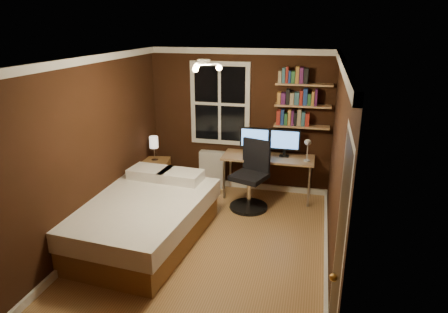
% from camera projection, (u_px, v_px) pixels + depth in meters
% --- Properties ---
extents(floor, '(4.20, 4.20, 0.00)m').
position_uv_depth(floor, '(209.00, 244.00, 5.50)').
color(floor, brown).
rests_on(floor, ground).
extents(wall_back, '(3.20, 0.04, 2.50)m').
position_uv_depth(wall_back, '(240.00, 121.00, 7.03)').
color(wall_back, black).
rests_on(wall_back, ground).
extents(wall_left, '(0.04, 4.20, 2.50)m').
position_uv_depth(wall_left, '(95.00, 150.00, 5.46)').
color(wall_left, black).
rests_on(wall_left, ground).
extents(wall_right, '(0.04, 4.20, 2.50)m').
position_uv_depth(wall_right, '(337.00, 169.00, 4.74)').
color(wall_right, black).
rests_on(wall_right, ground).
extents(ceiling, '(3.20, 4.20, 0.02)m').
position_uv_depth(ceiling, '(206.00, 58.00, 4.70)').
color(ceiling, white).
rests_on(ceiling, wall_back).
extents(window, '(1.06, 0.06, 1.46)m').
position_uv_depth(window, '(220.00, 104.00, 6.98)').
color(window, silver).
rests_on(window, wall_back).
extents(door, '(0.03, 0.82, 2.05)m').
position_uv_depth(door, '(338.00, 255.00, 3.39)').
color(door, black).
rests_on(door, ground).
extents(door_knob, '(0.06, 0.06, 0.06)m').
position_uv_depth(door_knob, '(333.00, 278.00, 3.13)').
color(door_knob, gold).
rests_on(door_knob, door).
extents(ceiling_fixture, '(0.44, 0.44, 0.18)m').
position_uv_depth(ceiling_fixture, '(204.00, 68.00, 4.64)').
color(ceiling_fixture, beige).
rests_on(ceiling_fixture, ceiling).
extents(bookshelf_lower, '(0.92, 0.22, 0.03)m').
position_uv_depth(bookshelf_lower, '(302.00, 126.00, 6.68)').
color(bookshelf_lower, tan).
rests_on(bookshelf_lower, wall_back).
extents(books_row_lower, '(0.54, 0.16, 0.23)m').
position_uv_depth(books_row_lower, '(302.00, 119.00, 6.64)').
color(books_row_lower, maroon).
rests_on(books_row_lower, bookshelf_lower).
extents(bookshelf_middle, '(0.92, 0.22, 0.03)m').
position_uv_depth(bookshelf_middle, '(303.00, 106.00, 6.57)').
color(bookshelf_middle, tan).
rests_on(bookshelf_middle, wall_back).
extents(books_row_middle, '(0.60, 0.16, 0.23)m').
position_uv_depth(books_row_middle, '(303.00, 98.00, 6.53)').
color(books_row_middle, navy).
rests_on(books_row_middle, bookshelf_middle).
extents(bookshelf_upper, '(0.92, 0.22, 0.03)m').
position_uv_depth(bookshelf_upper, '(304.00, 84.00, 6.46)').
color(bookshelf_upper, tan).
rests_on(bookshelf_upper, wall_back).
extents(books_row_upper, '(0.48, 0.16, 0.23)m').
position_uv_depth(books_row_upper, '(305.00, 76.00, 6.42)').
color(books_row_upper, '#2A6334').
rests_on(books_row_upper, bookshelf_upper).
extents(bed, '(1.79, 2.35, 0.76)m').
position_uv_depth(bed, '(141.00, 218.00, 5.53)').
color(bed, brown).
rests_on(bed, ground).
extents(nightstand, '(0.55, 0.55, 0.59)m').
position_uv_depth(nightstand, '(156.00, 176.00, 7.12)').
color(nightstand, brown).
rests_on(nightstand, ground).
extents(bedside_lamp, '(0.15, 0.15, 0.43)m').
position_uv_depth(bedside_lamp, '(154.00, 149.00, 6.96)').
color(bedside_lamp, beige).
rests_on(bedside_lamp, nightstand).
extents(radiator, '(0.46, 0.16, 0.69)m').
position_uv_depth(radiator, '(212.00, 169.00, 7.32)').
color(radiator, silver).
rests_on(radiator, ground).
extents(desk, '(1.55, 0.58, 0.74)m').
position_uv_depth(desk, '(268.00, 160.00, 6.81)').
color(desk, tan).
rests_on(desk, ground).
extents(monitor_left, '(0.51, 0.12, 0.47)m').
position_uv_depth(monitor_left, '(255.00, 141.00, 6.84)').
color(monitor_left, black).
rests_on(monitor_left, desk).
extents(monitor_right, '(0.51, 0.12, 0.47)m').
position_uv_depth(monitor_right, '(285.00, 143.00, 6.72)').
color(monitor_right, black).
rests_on(monitor_right, desk).
extents(desk_lamp, '(0.14, 0.32, 0.44)m').
position_uv_depth(desk_lamp, '(307.00, 150.00, 6.41)').
color(desk_lamp, silver).
rests_on(desk_lamp, desk).
extents(office_chair, '(0.64, 0.64, 1.12)m').
position_uv_depth(office_chair, '(251.00, 182.00, 6.47)').
color(office_chair, black).
rests_on(office_chair, ground).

